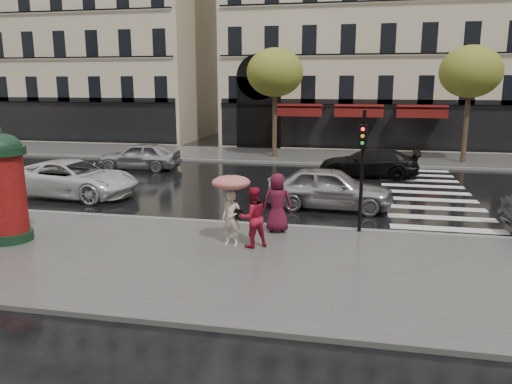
% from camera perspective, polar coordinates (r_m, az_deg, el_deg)
% --- Properties ---
extents(ground, '(160.00, 160.00, 0.00)m').
position_cam_1_polar(ground, '(13.42, -2.32, -7.58)').
color(ground, black).
rests_on(ground, ground).
extents(near_sidewalk, '(90.00, 7.00, 0.12)m').
position_cam_1_polar(near_sidewalk, '(12.94, -2.86, -8.06)').
color(near_sidewalk, '#474744').
rests_on(near_sidewalk, ground).
extents(far_sidewalk, '(90.00, 6.00, 0.12)m').
position_cam_1_polar(far_sidewalk, '(31.71, 5.98, 4.09)').
color(far_sidewalk, '#474744').
rests_on(far_sidewalk, ground).
extents(near_kerb, '(90.00, 0.25, 0.14)m').
position_cam_1_polar(near_kerb, '(16.18, 0.24, -3.81)').
color(near_kerb, slate).
rests_on(near_kerb, ground).
extents(far_kerb, '(90.00, 0.25, 0.14)m').
position_cam_1_polar(far_kerb, '(28.76, 5.38, 3.28)').
color(far_kerb, slate).
rests_on(far_kerb, ground).
extents(zebra_crossing, '(3.60, 11.75, 0.01)m').
position_cam_1_polar(zebra_crossing, '(22.50, 18.87, -0.04)').
color(zebra_crossing, silver).
rests_on(zebra_crossing, ground).
extents(bldg_far_left, '(24.00, 14.00, 22.90)m').
position_cam_1_polar(bldg_far_left, '(49.58, -20.05, 19.44)').
color(bldg_far_left, '#B7A88C').
rests_on(bldg_far_left, ground).
extents(tree_far_left, '(3.40, 3.40, 6.64)m').
position_cam_1_polar(tree_far_left, '(30.66, 2.18, 13.44)').
color(tree_far_left, '#38281C').
rests_on(tree_far_left, ground).
extents(tree_far_right, '(3.40, 3.40, 6.64)m').
position_cam_1_polar(tree_far_right, '(30.82, 23.32, 12.47)').
color(tree_far_right, '#38281C').
rests_on(tree_far_right, ground).
extents(woman_umbrella, '(1.06, 1.06, 2.05)m').
position_cam_1_polar(woman_umbrella, '(13.74, -2.84, -0.70)').
color(woman_umbrella, beige).
rests_on(woman_umbrella, near_sidewalk).
extents(woman_red, '(1.04, 1.00, 1.69)m').
position_cam_1_polar(woman_red, '(13.72, -0.39, -2.89)').
color(woman_red, '#A5142E').
rests_on(woman_red, near_sidewalk).
extents(man_burgundy, '(0.98, 0.73, 1.81)m').
position_cam_1_polar(man_burgundy, '(15.12, 2.45, -1.23)').
color(man_burgundy, '#541026').
rests_on(man_burgundy, near_sidewalk).
extents(morris_column, '(1.30, 1.30, 3.49)m').
position_cam_1_polar(morris_column, '(15.77, -26.79, 0.85)').
color(morris_column, black).
rests_on(morris_column, near_sidewalk).
extents(traffic_light, '(0.25, 0.35, 3.69)m').
position_cam_1_polar(traffic_light, '(15.13, 12.04, 3.65)').
color(traffic_light, black).
rests_on(traffic_light, near_sidewalk).
extents(car_silver, '(4.69, 2.11, 1.56)m').
position_cam_1_polar(car_silver, '(18.62, 8.45, 0.47)').
color(car_silver, '#A7A7AC').
rests_on(car_silver, ground).
extents(car_white, '(5.58, 2.88, 1.50)m').
position_cam_1_polar(car_white, '(21.71, -20.25, 1.44)').
color(car_white, silver).
rests_on(car_white, ground).
extents(car_black, '(4.96, 2.26, 1.41)m').
position_cam_1_polar(car_black, '(25.48, 12.76, 3.30)').
color(car_black, black).
rests_on(car_black, ground).
extents(car_far_silver, '(4.45, 2.03, 1.48)m').
position_cam_1_polar(car_far_silver, '(27.57, -13.17, 4.02)').
color(car_far_silver, '#A3A2A7').
rests_on(car_far_silver, ground).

